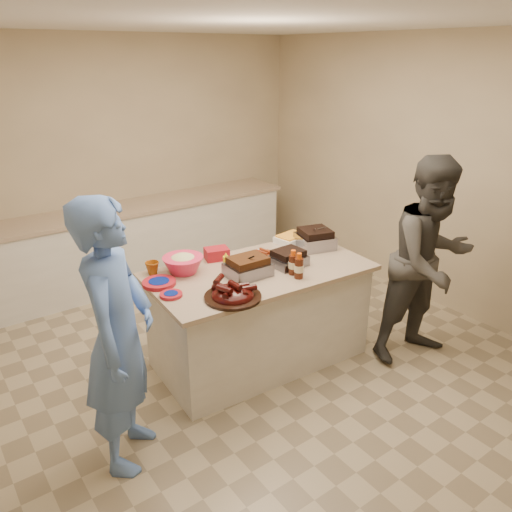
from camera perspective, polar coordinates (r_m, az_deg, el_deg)
room at (r=4.44m, az=-0.46°, el=-11.98°), size 4.50×5.00×2.70m
back_counter at (r=5.97m, az=-12.88°, el=1.64°), size 3.60×0.64×0.90m
island at (r=4.48m, az=0.38°, el=-11.57°), size 1.87×1.07×0.86m
rib_platter at (r=3.61m, az=-2.66°, el=-4.83°), size 0.51×0.51×0.17m
pulled_pork_tray at (r=3.96m, az=-0.92°, el=-2.25°), size 0.34×0.26×0.10m
brisket_tray at (r=4.15m, az=3.69°, el=-1.06°), size 0.29×0.24×0.08m
roasting_pan at (r=4.55m, az=6.72°, el=0.98°), size 0.37×0.37×0.12m
coleslaw_bowl at (r=4.06m, az=-8.27°, el=-1.83°), size 0.35×0.35×0.23m
sausage_plate at (r=4.31m, az=0.66°, el=-0.09°), size 0.35×0.35×0.05m
mac_cheese_dish at (r=4.67m, az=4.05°, el=1.64°), size 0.32×0.25×0.08m
bbq_bottle_a at (r=3.93m, az=4.88°, el=-2.51°), size 0.07×0.07×0.21m
bbq_bottle_b at (r=3.99m, az=4.21°, el=-2.07°), size 0.07×0.07×0.20m
mustard_bottle at (r=4.11m, az=-3.44°, el=-1.31°), size 0.05×0.05×0.13m
sauce_bowl at (r=4.22m, az=-0.38°, el=-0.61°), size 0.13×0.05×0.13m
plate_stack_large at (r=3.88m, az=-11.00°, el=-3.24°), size 0.27×0.27×0.03m
plate_stack_small at (r=3.68m, az=-9.67°, el=-4.55°), size 0.18×0.18×0.02m
plastic_cup at (r=4.07m, az=-11.70°, el=-2.01°), size 0.12×0.11×0.11m
basket_stack at (r=4.28m, az=-4.50°, el=-0.34°), size 0.23×0.19×0.10m
guest_blue at (r=3.71m, az=-13.93°, el=-20.88°), size 1.81×1.62×0.43m
guest_gray at (r=4.79m, az=17.95°, el=-10.38°), size 1.14×1.89×0.67m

